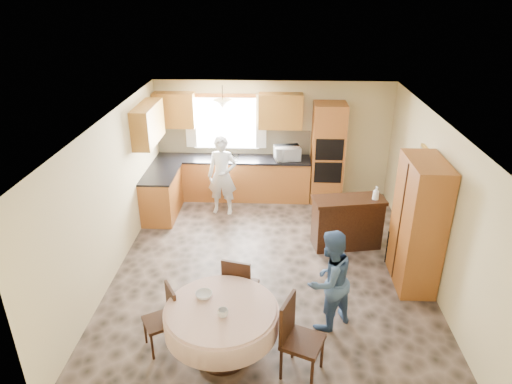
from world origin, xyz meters
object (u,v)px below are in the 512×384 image
Objects in this scene: chair_right at (296,334)px; person_dining at (329,280)px; cupboard at (418,224)px; oven_tower at (327,153)px; person_sink at (222,176)px; dining_table at (222,319)px; chair_left at (165,315)px; sideboard at (347,224)px; chair_back at (239,285)px.

person_dining is at bearing -5.84° from chair_right.
chair_right is (-1.88, -1.95, -0.44)m from cupboard.
oven_tower is 1.31× the size of person_sink.
chair_left is at bearing 165.12° from dining_table.
dining_table is 1.53m from person_dining.
cupboard is at bearing 83.79° from chair_left.
person_sink reaches higher than dining_table.
oven_tower is at bearing 121.15° from chair_left.
sideboard is 3.13m from chair_right.
person_sink is at bearing 145.13° from cupboard.
person_sink is at bearing 142.25° from sideboard.
chair_left is 1.08m from chair_back.
person_sink is at bearing 96.18° from dining_table.
chair_left is 2.18m from person_dining.
person_dining is (1.21, -0.11, 0.19)m from chair_back.
chair_right is at bearing 142.04° from chair_back.
chair_back is at bearing 79.67° from dining_table.
dining_table is 0.95× the size of person_dining.
oven_tower is at bearing -97.48° from chair_back.
cupboard is 1.97× the size of chair_right.
oven_tower is 1.73× the size of sideboard.
person_dining is at bearing -170.94° from chair_back.
cupboard is 1.25× the size of person_sink.
cupboard is 2.74m from chair_right.
chair_right is at bearing -66.27° from person_sink.
person_sink is at bearing -65.60° from chair_back.
dining_table is 0.79m from chair_left.
person_dining is at bearing -114.65° from sideboard.
oven_tower reaches higher than sideboard.
chair_right is at bearing -99.39° from oven_tower.
oven_tower is 2.27m from person_sink.
sideboard and chair_left have the same top height.
dining_table is at bearing 93.84° from chair_back.
person_sink reaches higher than chair_back.
person_dining is (0.46, 0.86, 0.16)m from chair_right.
cupboard is (1.07, -2.95, -0.05)m from oven_tower.
chair_left is at bearing -25.17° from person_dining.
chair_right is at bearing -118.87° from sideboard.
person_dining is at bearing 27.03° from dining_table.
oven_tower is at bearing -133.27° from person_dining.
cupboard is 3.92m from person_sink.
person_dining is (1.36, 0.69, 0.11)m from dining_table.
cupboard is 3.32m from dining_table.
oven_tower is 2.17× the size of chair_back.
chair_left is (-0.75, 0.20, -0.13)m from dining_table.
person_dining is at bearing -142.48° from cupboard.
chair_back is 0.67× the size of person_dining.
chair_right is (-1.00, -2.97, 0.13)m from sideboard.
person_sink reaches higher than person_dining.
dining_table is 0.85× the size of person_sink.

